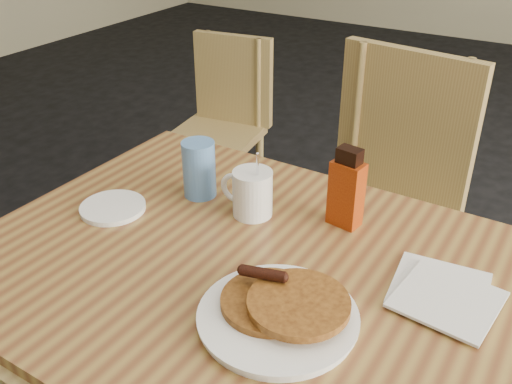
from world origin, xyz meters
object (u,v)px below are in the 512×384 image
main_table (279,290)px  blue_tumbler (199,169)px  chair_wall_extra (223,113)px  coffee_mug (251,192)px  pancake_plate (280,311)px  chair_main_far (388,185)px  syrup_bottle (346,190)px

main_table → blue_tumbler: 0.38m
chair_wall_extra → coffee_mug: bearing=-60.7°
pancake_plate → blue_tumbler: 0.48m
pancake_plate → coffee_mug: bearing=129.1°
chair_main_far → chair_wall_extra: (-0.92, 0.46, -0.11)m
pancake_plate → syrup_bottle: 0.36m
chair_wall_extra → pancake_plate: 1.68m
chair_wall_extra → syrup_bottle: size_ratio=4.42×
chair_wall_extra → pancake_plate: size_ratio=2.88×
blue_tumbler → pancake_plate: bearing=-37.5°
main_table → syrup_bottle: (0.03, 0.24, 0.13)m
syrup_bottle → chair_main_far: bearing=105.5°
chair_main_far → syrup_bottle: chair_main_far is taller
blue_tumbler → coffee_mug: bearing=-4.5°
main_table → syrup_bottle: syrup_bottle is taller
pancake_plate → syrup_bottle: syrup_bottle is taller
main_table → syrup_bottle: bearing=81.6°
blue_tumbler → syrup_bottle: bearing=9.3°
chair_wall_extra → main_table: bearing=-59.5°
pancake_plate → syrup_bottle: size_ratio=1.54×
main_table → coffee_mug: size_ratio=7.88×
chair_main_far → coffee_mug: 0.63m
chair_wall_extra → coffee_mug: (0.78, -1.04, 0.32)m
syrup_bottle → main_table: bearing=-89.3°
chair_wall_extra → pancake_plate: pancake_plate is taller
pancake_plate → coffee_mug: 0.36m
chair_wall_extra → syrup_bottle: syrup_bottle is taller
pancake_plate → chair_wall_extra: bearing=127.3°
chair_main_far → blue_tumbler: 0.68m
chair_wall_extra → coffee_mug: 1.34m
pancake_plate → coffee_mug: (-0.23, 0.28, 0.04)m
coffee_mug → chair_main_far: bearing=75.9°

